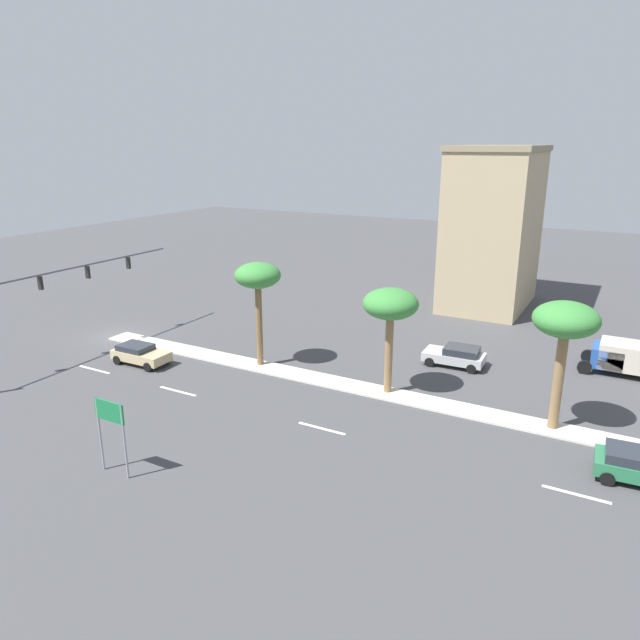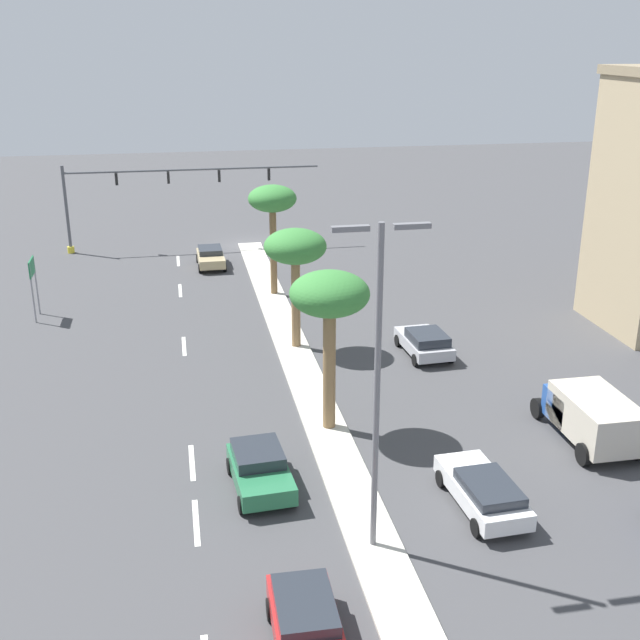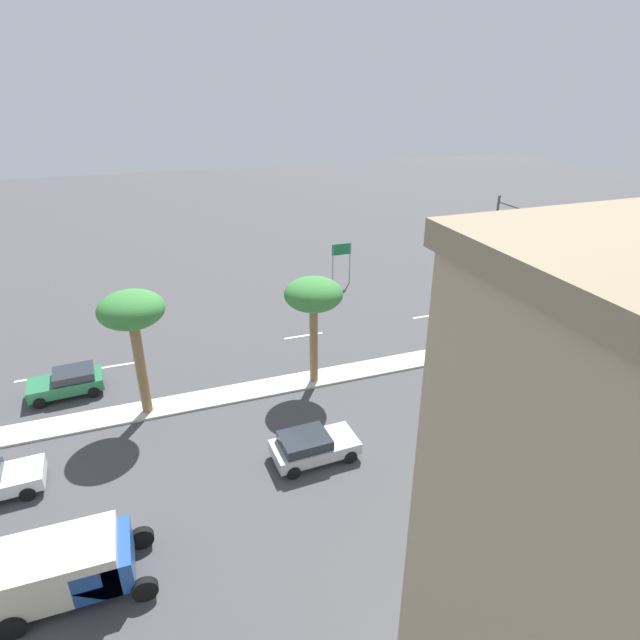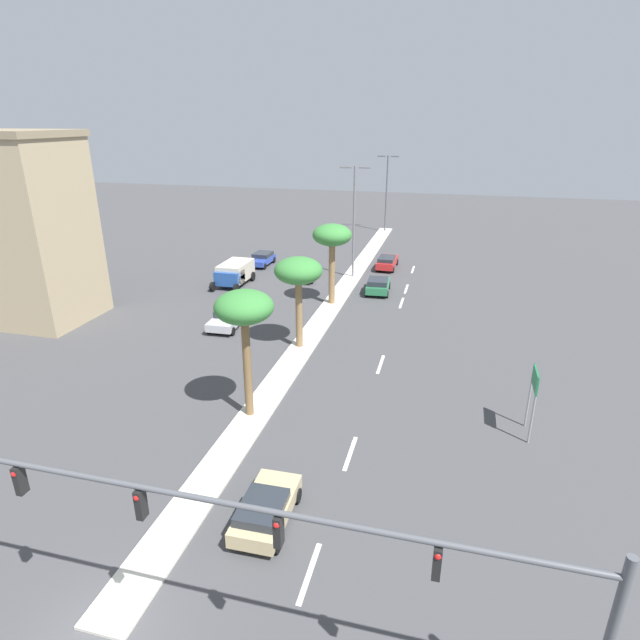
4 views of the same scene
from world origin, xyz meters
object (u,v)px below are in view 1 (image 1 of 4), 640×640
object	(u,v)px
sedan_silver_trailing	(456,355)
sedan_tan_left	(140,354)
traffic_signal_gantry	(14,305)
box_truck	(627,357)
palm_tree_trailing	(258,279)
directional_road_sign	(110,421)
palm_tree_mid	(565,324)
sedan_green_front	(640,466)
commercial_building	(493,228)
palm_tree_rear	(390,306)

from	to	relation	value
sedan_silver_trailing	sedan_tan_left	xyz separation A→B (m)	(10.06, -19.03, -0.02)
traffic_signal_gantry	box_truck	world-z (taller)	traffic_signal_gantry
palm_tree_trailing	directional_road_sign	bearing A→B (deg)	7.43
palm_tree_trailing	sedan_tan_left	world-z (taller)	palm_tree_trailing
traffic_signal_gantry	sedan_tan_left	world-z (taller)	traffic_signal_gantry
directional_road_sign	palm_tree_trailing	xyz separation A→B (m)	(-14.38, -1.88, 3.39)
sedan_silver_trailing	box_truck	bearing A→B (deg)	110.72
traffic_signal_gantry	palm_tree_mid	size ratio (longest dim) A/B	2.86
palm_tree_trailing	box_truck	distance (m)	24.54
palm_tree_mid	sedan_tan_left	bearing A→B (deg)	-82.30
sedan_green_front	sedan_silver_trailing	distance (m)	14.99
commercial_building	palm_tree_rear	world-z (taller)	commercial_building
traffic_signal_gantry	sedan_green_front	xyz separation A→B (m)	(-4.83, 36.04, -3.76)
directional_road_sign	sedan_silver_trailing	xyz separation A→B (m)	(-20.79, 9.74, -1.93)
directional_road_sign	traffic_signal_gantry	bearing A→B (deg)	-111.75
directional_road_sign	palm_tree_rear	distance (m)	16.40
palm_tree_rear	sedan_green_front	xyz separation A→B (m)	(3.50, 13.52, -4.68)
palm_tree_mid	box_truck	xyz separation A→B (m)	(-10.36, 3.02, -4.63)
palm_tree_rear	box_truck	bearing A→B (deg)	129.53
sedan_tan_left	box_truck	bearing A→B (deg)	115.47
commercial_building	palm_tree_trailing	world-z (taller)	commercial_building
directional_road_sign	commercial_building	xyz separation A→B (m)	(-37.44, 7.83, 4.50)
palm_tree_rear	sedan_tan_left	xyz separation A→B (m)	(3.62, -16.72, -4.73)
traffic_signal_gantry	palm_tree_trailing	size ratio (longest dim) A/B	2.80
sedan_silver_trailing	sedan_tan_left	size ratio (longest dim) A/B	1.02
directional_road_sign	sedan_green_front	bearing A→B (deg)	117.38
sedan_silver_trailing	sedan_tan_left	bearing A→B (deg)	-62.14
palm_tree_trailing	sedan_silver_trailing	distance (m)	14.29
commercial_building	palm_tree_mid	world-z (taller)	commercial_building
directional_road_sign	commercial_building	size ratio (longest dim) A/B	0.25
commercial_building	palm_tree_mid	bearing A→B (deg)	21.32
palm_tree_trailing	commercial_building	bearing A→B (deg)	157.17
sedan_silver_trailing	palm_tree_rear	bearing A→B (deg)	-19.71
commercial_building	palm_tree_trailing	size ratio (longest dim) A/B	2.05
palm_tree_trailing	box_truck	world-z (taller)	palm_tree_trailing
palm_tree_trailing	sedan_green_front	bearing A→B (deg)	81.20
sedan_green_front	box_truck	world-z (taller)	box_truck
palm_tree_rear	traffic_signal_gantry	bearing A→B (deg)	-69.70
palm_tree_trailing	sedan_silver_trailing	xyz separation A→B (m)	(-6.41, 11.61, -5.32)
commercial_building	palm_tree_rear	bearing A→B (deg)	-0.98
sedan_green_front	directional_road_sign	bearing A→B (deg)	-62.62
palm_tree_rear	sedan_tan_left	size ratio (longest dim) A/B	1.60
palm_tree_trailing	sedan_silver_trailing	bearing A→B (deg)	118.89
palm_tree_rear	sedan_silver_trailing	xyz separation A→B (m)	(-6.44, 2.31, -4.70)
palm_tree_trailing	palm_tree_rear	xyz separation A→B (m)	(0.03, 9.31, -0.62)
traffic_signal_gantry	palm_tree_trailing	xyz separation A→B (m)	(-8.36, 13.21, 1.54)
traffic_signal_gantry	box_truck	bearing A→B (deg)	118.02
sedan_green_front	traffic_signal_gantry	bearing A→B (deg)	-82.37
commercial_building	box_truck	bearing A→B (deg)	43.28
palm_tree_rear	directional_road_sign	bearing A→B (deg)	-27.37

